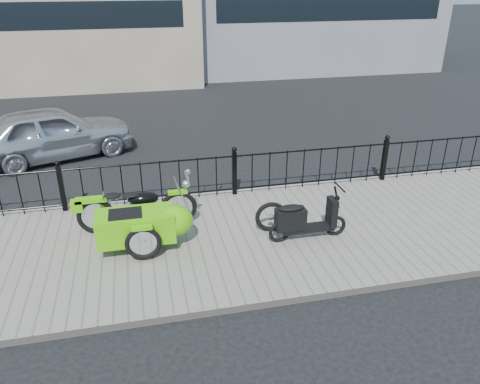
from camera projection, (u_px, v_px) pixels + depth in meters
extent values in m
plane|color=black|center=(249.00, 227.00, 9.06)|extent=(120.00, 120.00, 0.00)
cube|color=gray|center=(255.00, 238.00, 8.60)|extent=(30.00, 3.80, 0.12)
cube|color=gray|center=(233.00, 193.00, 10.31)|extent=(30.00, 0.10, 0.12)
cylinder|color=black|center=(234.00, 156.00, 9.79)|extent=(14.00, 0.04, 0.04)
cylinder|color=black|center=(234.00, 189.00, 10.11)|extent=(14.00, 0.04, 0.04)
cube|color=black|center=(62.00, 189.00, 9.25)|extent=(0.09, 0.09, 0.96)
sphere|color=black|center=(57.00, 163.00, 9.02)|extent=(0.11, 0.11, 0.11)
cube|color=black|center=(234.00, 173.00, 9.95)|extent=(0.09, 0.09, 0.96)
sphere|color=black|center=(234.00, 149.00, 9.72)|extent=(0.11, 0.11, 0.11)
cube|color=black|center=(384.00, 160.00, 10.65)|extent=(0.09, 0.09, 0.96)
sphere|color=black|center=(387.00, 138.00, 10.42)|extent=(0.11, 0.11, 0.11)
cube|color=black|center=(13.00, 17.00, 17.18)|extent=(12.50, 0.06, 1.00)
cube|color=black|center=(333.00, 9.00, 20.67)|extent=(10.50, 0.06, 1.00)
torus|color=black|center=(179.00, 208.00, 8.79)|extent=(0.69, 0.09, 0.69)
torus|color=black|center=(96.00, 216.00, 8.49)|extent=(0.69, 0.09, 0.69)
torus|color=black|center=(143.00, 243.00, 7.65)|extent=(0.60, 0.08, 0.60)
cube|color=gray|center=(138.00, 211.00, 8.63)|extent=(0.34, 0.22, 0.24)
cylinder|color=black|center=(138.00, 214.00, 8.66)|extent=(1.40, 0.04, 0.04)
ellipsoid|color=black|center=(143.00, 199.00, 8.55)|extent=(0.54, 0.29, 0.26)
cylinder|color=silver|center=(187.00, 177.00, 8.56)|extent=(0.03, 0.56, 0.03)
cylinder|color=silver|center=(181.00, 193.00, 8.67)|extent=(0.25, 0.04, 0.59)
sphere|color=silver|center=(186.00, 184.00, 8.62)|extent=(0.15, 0.15, 0.15)
cube|color=#53BE09|center=(178.00, 192.00, 8.65)|extent=(0.36, 0.12, 0.06)
cube|color=#53BE09|center=(91.00, 200.00, 8.34)|extent=(0.55, 0.16, 0.08)
ellipsoid|color=black|center=(131.00, 195.00, 8.47)|extent=(0.31, 0.22, 0.08)
ellipsoid|color=black|center=(112.00, 196.00, 8.39)|extent=(0.31, 0.22, 0.08)
sphere|color=red|center=(71.00, 205.00, 8.29)|extent=(0.07, 0.07, 0.07)
cube|color=yellow|center=(72.00, 211.00, 8.45)|extent=(0.02, 0.14, 0.10)
cube|color=#53BE09|center=(136.00, 226.00, 7.92)|extent=(1.30, 0.62, 0.50)
ellipsoid|color=#53BE09|center=(174.00, 220.00, 8.04)|extent=(0.65, 0.60, 0.54)
cube|color=black|center=(125.00, 215.00, 7.79)|extent=(0.55, 0.43, 0.06)
cube|color=#53BE09|center=(142.00, 228.00, 7.52)|extent=(0.34, 0.11, 0.06)
torus|color=black|center=(335.00, 225.00, 8.48)|extent=(0.40, 0.07, 0.40)
torus|color=black|center=(279.00, 232.00, 8.27)|extent=(0.40, 0.07, 0.40)
cube|color=black|center=(308.00, 228.00, 8.37)|extent=(0.97, 0.21, 0.10)
cube|color=black|center=(290.00, 219.00, 8.21)|extent=(0.53, 0.25, 0.39)
ellipsoid|color=black|center=(291.00, 208.00, 8.11)|extent=(0.45, 0.23, 0.09)
cube|color=black|center=(332.00, 212.00, 8.34)|extent=(0.12, 0.29, 0.53)
cylinder|color=black|center=(337.00, 197.00, 8.23)|extent=(0.15, 0.04, 0.43)
cylinder|color=black|center=(340.00, 187.00, 8.16)|extent=(0.03, 0.42, 0.03)
torus|color=black|center=(271.00, 217.00, 8.58)|extent=(0.59, 0.12, 0.59)
imported|color=silver|center=(52.00, 133.00, 12.17)|extent=(4.36, 2.87, 1.38)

